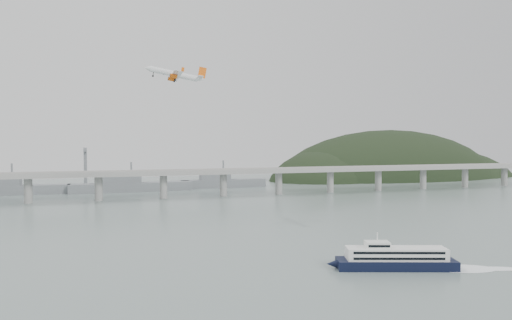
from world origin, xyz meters
name	(u,v)px	position (x,y,z in m)	size (l,w,h in m)	color
ground	(295,245)	(0.00, 0.00, 0.00)	(900.00, 900.00, 0.00)	slate
bridge	(199,176)	(-1.15, 200.00, 17.65)	(800.00, 22.00, 23.90)	#979794
headland	(400,193)	(285.18, 331.75, -19.34)	(365.00, 155.00, 156.00)	black
distant_fleet	(4,188)	(-155.36, 265.08, 6.22)	(453.00, 60.90, 40.00)	slate
ferry	(396,259)	(18.34, -50.19, 3.62)	(68.37, 29.62, 13.35)	black
airliner	(176,75)	(-37.59, 93.01, 85.92)	(37.65, 34.00, 9.76)	white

